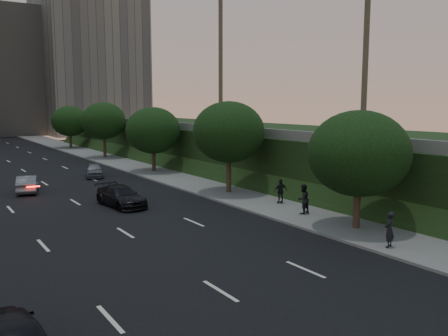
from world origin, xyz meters
TOP-DOWN VIEW (x-y plane):
  - road_surface at (0.00, 30.00)m, footprint 16.00×140.00m
  - sidewalk_right at (10.25, 30.00)m, footprint 4.50×140.00m
  - embankment at (22.00, 28.00)m, footprint 18.00×90.00m
  - parapet_wall at (13.50, 28.00)m, footprint 0.35×90.00m
  - office_block_right at (24.00, 96.00)m, footprint 20.00×22.00m
  - tree_right_a at (10.30, 8.00)m, footprint 5.20×5.20m
  - tree_right_b at (10.30, 20.00)m, footprint 5.20×5.20m
  - tree_right_c at (10.30, 33.00)m, footprint 5.20×5.20m
  - tree_right_d at (10.30, 47.00)m, footprint 5.20×5.20m
  - tree_right_e at (10.30, 62.00)m, footprint 5.20×5.20m
  - sedan_near_left at (-7.00, 4.10)m, footprint 2.12×4.30m
  - sedan_mid_left at (-1.94, 28.57)m, footprint 2.25×4.13m
  - sedan_near_right at (2.14, 20.18)m, footprint 2.31×4.72m
  - sedan_far_right at (4.57, 33.19)m, footprint 2.49×4.03m
  - pedestrian_a at (8.88, 4.86)m, footprint 0.69×0.57m
  - pedestrian_b at (10.12, 11.86)m, footprint 0.94×0.79m
  - pedestrian_c at (10.94, 14.88)m, footprint 0.99×0.57m

SIDE VIEW (x-z plane):
  - road_surface at x=0.00m, z-range 0.00..0.02m
  - sidewalk_right at x=10.25m, z-range 0.00..0.15m
  - sedan_far_right at x=4.57m, z-range 0.00..1.28m
  - sedan_mid_left at x=-1.94m, z-range 0.00..1.29m
  - sedan_near_right at x=2.14m, z-range 0.00..1.32m
  - sedan_near_left at x=-7.00m, z-range 0.00..1.41m
  - pedestrian_c at x=10.94m, z-range 0.15..1.74m
  - pedestrian_a at x=8.88m, z-range 0.15..1.78m
  - pedestrian_b at x=10.12m, z-range 0.15..1.89m
  - embankment at x=22.00m, z-range 0.00..4.00m
  - tree_right_a at x=10.30m, z-range 0.90..7.14m
  - tree_right_c at x=10.30m, z-range 0.90..7.14m
  - tree_right_e at x=10.30m, z-range 0.90..7.14m
  - parapet_wall at x=13.50m, z-range 4.00..4.70m
  - tree_right_b at x=10.30m, z-range 1.15..7.88m
  - tree_right_d at x=10.30m, z-range 1.15..7.88m
  - office_block_right at x=24.00m, z-range 0.00..36.00m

